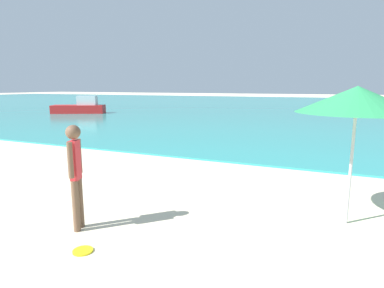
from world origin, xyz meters
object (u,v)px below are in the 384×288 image
Objects in this scene: frisbee at (83,251)px; beach_umbrella at (357,100)px; person_standing at (76,171)px; boat_near at (80,107)px.

beach_umbrella is at bearing 36.88° from frisbee.
frisbee is at bearing 26.43° from person_standing.
frisbee is 24.03m from boat_near.
frisbee is (0.57, -0.55, -0.96)m from person_standing.
beach_umbrella reaches higher than frisbee.
beach_umbrella is (3.43, 2.58, 2.08)m from frisbee.
boat_near is (-15.77, 17.06, -0.42)m from person_standing.
beach_umbrella reaches higher than boat_near.
boat_near is 24.89m from beach_umbrella.
person_standing reaches higher than boat_near.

